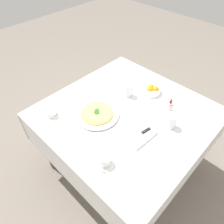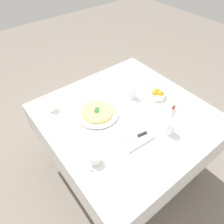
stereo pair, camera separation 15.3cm
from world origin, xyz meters
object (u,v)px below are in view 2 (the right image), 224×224
at_px(pizza_plate, 97,113).
at_px(pepper_shaker, 174,108).
at_px(coffee_cup_far_left, 53,107).
at_px(dinner_knife, 136,137).
at_px(hot_sauce_bottle, 173,109).
at_px(salt_shaker, 171,113).
at_px(coffee_cup_near_right, 94,159).
at_px(water_glass_near_left, 132,93).
at_px(napkin_folded, 136,138).
at_px(citrus_bowl, 156,94).
at_px(pizza, 97,111).
at_px(water_glass_left_edge, 170,128).

xyz_separation_m(pizza_plate, pepper_shaker, (-0.48, 0.33, 0.01)).
relative_size(coffee_cup_far_left, dinner_knife, 0.68).
height_order(hot_sauce_bottle, salt_shaker, hot_sauce_bottle).
distance_m(coffee_cup_near_right, water_glass_near_left, 0.66).
height_order(hot_sauce_bottle, pepper_shaker, hot_sauce_bottle).
bearing_deg(napkin_folded, water_glass_near_left, -124.68).
height_order(pizza_plate, water_glass_near_left, water_glass_near_left).
xyz_separation_m(hot_sauce_bottle, salt_shaker, (0.03, 0.01, -0.01)).
relative_size(coffee_cup_near_right, hot_sauce_bottle, 1.57).
height_order(dinner_knife, citrus_bowl, citrus_bowl).
bearing_deg(pizza, coffee_cup_far_left, -45.29).
bearing_deg(pizza_plate, water_glass_left_edge, 122.12).
height_order(dinner_knife, hot_sauce_bottle, hot_sauce_bottle).
distance_m(pizza, hot_sauce_bottle, 0.56).
xyz_separation_m(pizza_plate, salt_shaker, (-0.42, 0.35, 0.01)).
relative_size(napkin_folded, hot_sauce_bottle, 2.74).
relative_size(citrus_bowl, pepper_shaker, 2.67).
distance_m(pizza_plate, coffee_cup_far_left, 0.34).
xyz_separation_m(pizza_plate, water_glass_near_left, (-0.33, 0.01, 0.03)).
relative_size(pizza_plate, dinner_knife, 1.65).
bearing_deg(napkin_folded, salt_shaker, -175.22).
bearing_deg(water_glass_left_edge, citrus_bowl, -123.43).
relative_size(pizza, hot_sauce_bottle, 2.91).
relative_size(water_glass_left_edge, salt_shaker, 1.80).
height_order(napkin_folded, pepper_shaker, pepper_shaker).
xyz_separation_m(water_glass_near_left, pepper_shaker, (-0.14, 0.31, -0.02)).
height_order(pizza_plate, citrus_bowl, citrus_bowl).
xyz_separation_m(water_glass_left_edge, dinner_knife, (0.22, -0.10, -0.02)).
relative_size(coffee_cup_near_right, coffee_cup_far_left, 0.98).
distance_m(coffee_cup_near_right, napkin_folded, 0.31).
distance_m(coffee_cup_far_left, dinner_knife, 0.67).
xyz_separation_m(coffee_cup_far_left, citrus_bowl, (-0.73, 0.37, 0.00)).
height_order(coffee_cup_far_left, water_glass_left_edge, water_glass_left_edge).
bearing_deg(water_glass_near_left, coffee_cup_far_left, -23.95).
xyz_separation_m(coffee_cup_far_left, pepper_shaker, (-0.72, 0.57, -0.00)).
height_order(water_glass_near_left, pepper_shaker, water_glass_near_left).
xyz_separation_m(pizza, water_glass_near_left, (-0.33, 0.01, 0.02)).
height_order(pizza, water_glass_near_left, water_glass_near_left).
bearing_deg(pizza, pepper_shaker, 145.75).
bearing_deg(pizza_plate, water_glass_near_left, 177.85).
relative_size(napkin_folded, salt_shaker, 4.05).
bearing_deg(water_glass_left_edge, water_glass_near_left, -96.62).
bearing_deg(coffee_cup_far_left, water_glass_left_edge, 127.03).
relative_size(pizza, dinner_knife, 1.23).
bearing_deg(coffee_cup_far_left, pepper_shaker, 141.67).
distance_m(hot_sauce_bottle, pepper_shaker, 0.03).
relative_size(pizza, water_glass_left_edge, 2.39).
bearing_deg(citrus_bowl, pizza, -14.92).
height_order(coffee_cup_far_left, dinner_knife, coffee_cup_far_left).
xyz_separation_m(pizza, napkin_folded, (-0.06, 0.35, -0.02)).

